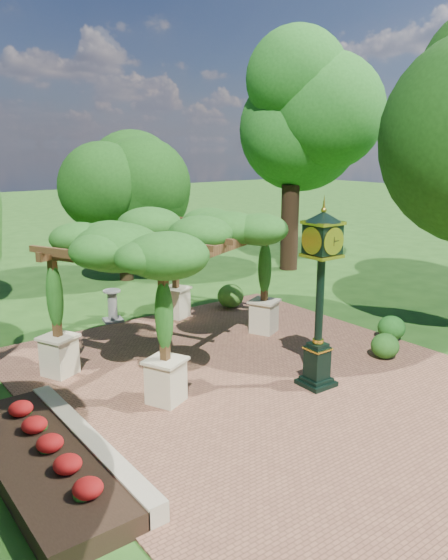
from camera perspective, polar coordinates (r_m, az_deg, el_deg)
ground at (r=12.63m, az=7.02°, el=-11.95°), size 120.00×120.00×0.00m
brick_plaza at (r=13.29m, az=3.98°, el=-10.42°), size 10.00×12.00×0.04m
border_wall at (r=10.64m, az=-13.93°, el=-16.36°), size 0.35×5.00×0.40m
flower_bed at (r=10.40m, az=-18.69°, el=-17.62°), size 1.50×5.00×0.36m
pedestal_clock at (r=12.35m, az=10.06°, el=-0.38°), size 0.83×0.83×4.15m
pergola at (r=14.23m, az=-5.69°, el=4.22°), size 7.03×5.90×3.79m
sundial at (r=17.66m, az=-11.56°, el=-2.90°), size 0.69×0.69×1.05m
shrub_front at (r=15.01m, az=16.48°, el=-6.62°), size 0.73×0.73×0.66m
shrub_mid at (r=16.43m, az=17.10°, el=-4.80°), size 0.86×0.86×0.70m
shrub_back at (r=18.74m, az=0.69°, el=-1.68°), size 0.99×0.99×0.81m
tree_north at (r=22.60m, az=-10.58°, el=10.71°), size 3.84×3.84×6.28m
tree_east_far at (r=24.43m, az=7.21°, el=16.69°), size 5.08×5.08×9.77m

